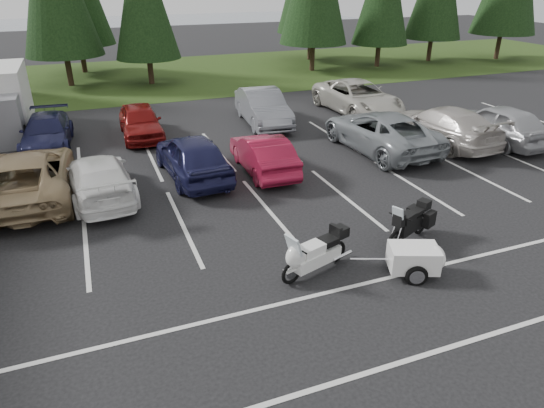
{
  "coord_description": "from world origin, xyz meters",
  "views": [
    {
      "loc": [
        -4.28,
        -11.64,
        6.7
      ],
      "look_at": [
        0.03,
        -0.5,
        0.98
      ],
      "focal_mm": 32.0,
      "sensor_mm": 36.0,
      "label": 1
    }
  ],
  "objects": [
    {
      "name": "touring_motorcycle",
      "position": [
        0.34,
        -2.61,
        0.65
      ],
      "size": [
        2.44,
        1.4,
        1.29
      ],
      "primitive_type": null,
      "rotation": [
        0.0,
        0.0,
        0.31
      ],
      "color": "white",
      "rests_on": "ground"
    },
    {
      "name": "cargo_trailer",
      "position": [
        2.52,
        -3.55,
        0.39
      ],
      "size": [
        1.91,
        1.51,
        0.78
      ],
      "primitive_type": null,
      "rotation": [
        0.0,
        0.0,
        -0.38
      ],
      "color": "white",
      "rests_on": "ground"
    },
    {
      "name": "adventure_motorcycle",
      "position": [
        3.33,
        -2.2,
        0.67
      ],
      "size": [
        2.31,
        1.6,
        1.33
      ],
      "primitive_type": null,
      "rotation": [
        0.0,
        0.0,
        0.42
      ],
      "color": "black",
      "rests_on": "ground"
    },
    {
      "name": "car_near_7",
      "position": [
        9.76,
        4.48,
        0.8
      ],
      "size": [
        2.69,
        5.66,
        1.59
      ],
      "primitive_type": "imported",
      "rotation": [
        0.0,
        0.0,
        3.23
      ],
      "color": "#B1A9A2",
      "rests_on": "ground"
    },
    {
      "name": "car_far_3",
      "position": [
        3.64,
        10.02,
        0.82
      ],
      "size": [
        2.14,
        5.11,
        1.64
      ],
      "primitive_type": "imported",
      "rotation": [
        0.0,
        0.0,
        -0.08
      ],
      "color": "slate",
      "rests_on": "ground"
    },
    {
      "name": "car_near_8",
      "position": [
        12.09,
        3.73,
        0.83
      ],
      "size": [
        2.06,
        4.93,
        1.67
      ],
      "primitive_type": "imported",
      "rotation": [
        0.0,
        0.0,
        3.16
      ],
      "color": "#A0A1A4",
      "rests_on": "ground"
    },
    {
      "name": "lake_water",
      "position": [
        4.0,
        55.0,
        0.0
      ],
      "size": [
        70.0,
        50.0,
        0.02
      ],
      "primitive_type": "cube",
      "color": "gray",
      "rests_on": "ground"
    },
    {
      "name": "car_near_5",
      "position": [
        1.48,
        4.15,
        0.69
      ],
      "size": [
        1.57,
        4.22,
        1.38
      ],
      "primitive_type": "imported",
      "rotation": [
        0.0,
        0.0,
        3.12
      ],
      "color": "maroon",
      "rests_on": "ground"
    },
    {
      "name": "car_far_2",
      "position": [
        -2.17,
        10.02,
        0.72
      ],
      "size": [
        1.79,
        4.27,
        1.45
      ],
      "primitive_type": "imported",
      "rotation": [
        0.0,
        0.0,
        -0.02
      ],
      "color": "maroon",
      "rests_on": "ground"
    },
    {
      "name": "car_far_1",
      "position": [
        -6.02,
        9.94,
        0.67
      ],
      "size": [
        2.16,
        4.73,
        1.34
      ],
      "primitive_type": "imported",
      "rotation": [
        0.0,
        0.0,
        -0.06
      ],
      "color": "#181A3D",
      "rests_on": "ground"
    },
    {
      "name": "car_near_4",
      "position": [
        -1.06,
        4.55,
        0.8
      ],
      "size": [
        2.19,
        4.81,
        1.6
      ],
      "primitive_type": "imported",
      "rotation": [
        0.0,
        0.0,
        3.21
      ],
      "color": "#1A1B41",
      "rests_on": "ground"
    },
    {
      "name": "car_near_2",
      "position": [
        -6.39,
        4.6,
        0.8
      ],
      "size": [
        2.79,
        5.8,
        1.59
      ],
      "primitive_type": "imported",
      "rotation": [
        0.0,
        0.0,
        3.12
      ],
      "color": "#917954",
      "rests_on": "ground"
    },
    {
      "name": "car_near_6",
      "position": [
        6.82,
        4.69,
        0.81
      ],
      "size": [
        2.97,
        5.92,
        1.61
      ],
      "primitive_type": "imported",
      "rotation": [
        0.0,
        0.0,
        3.19
      ],
      "color": "gray",
      "rests_on": "ground"
    },
    {
      "name": "car_near_3",
      "position": [
        -4.28,
        3.93,
        0.69
      ],
      "size": [
        2.28,
        4.89,
        1.38
      ],
      "primitive_type": "imported",
      "rotation": [
        0.0,
        0.0,
        3.22
      ],
      "color": "white",
      "rests_on": "ground"
    },
    {
      "name": "car_far_4",
      "position": [
        8.98,
        10.23,
        0.81
      ],
      "size": [
        2.93,
        5.96,
        1.63
      ],
      "primitive_type": "imported",
      "rotation": [
        0.0,
        0.0,
        0.04
      ],
      "color": "beige",
      "rests_on": "ground"
    },
    {
      "name": "grass_strip",
      "position": [
        0.0,
        24.0,
        0.01
      ],
      "size": [
        80.0,
        16.0,
        0.01
      ],
      "primitive_type": "cube",
      "color": "#253C13",
      "rests_on": "ground"
    },
    {
      "name": "ground",
      "position": [
        0.0,
        0.0,
        0.0
      ],
      "size": [
        120.0,
        120.0,
        0.0
      ],
      "primitive_type": "plane",
      "color": "black",
      "rests_on": "ground"
    },
    {
      "name": "stall_markings",
      "position": [
        0.0,
        2.0,
        0.0
      ],
      "size": [
        32.0,
        16.0,
        0.01
      ],
      "primitive_type": "cube",
      "color": "silver",
      "rests_on": "ground"
    }
  ]
}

